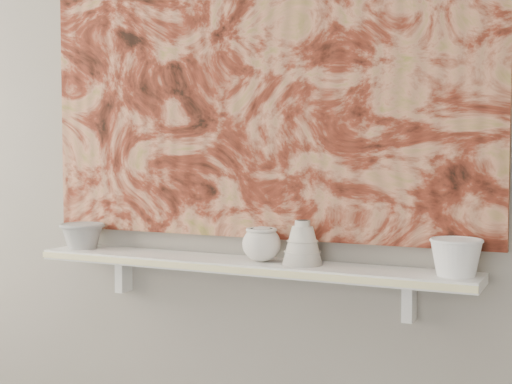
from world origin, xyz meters
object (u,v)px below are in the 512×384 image
Objects in this scene: painting at (255,60)px; bowl_grey at (82,235)px; shelf at (244,265)px; bell_vessel at (302,242)px; bowl_white at (456,257)px; cup_cream at (261,244)px.

painting is 9.83× the size of bowl_grey.
bell_vessel is at bearing 0.00° from shelf.
bell_vessel reaches higher than bowl_grey.
painting is at bearing 172.70° from bowl_white.
bell_vessel is 0.44m from bowl_white.
cup_cream is (0.06, 0.00, 0.07)m from shelf.
bowl_grey is at bearing 180.00° from bell_vessel.
bowl_grey is 0.67m from cup_cream.
shelf is 0.63m from painting.
painting is 11.56× the size of bell_vessel.
bowl_white is (1.24, 0.00, 0.01)m from bowl_grey.
shelf is at bearing 0.00° from bowl_grey.
painting is 0.58m from bell_vessel.
painting reaches higher than bowl_grey.
bowl_white is (0.63, -0.08, -0.56)m from painting.
bowl_grey is (-0.61, -0.08, -0.57)m from painting.
painting is 0.57m from cup_cream.
bell_vessel is at bearing 180.00° from bowl_white.
shelf is at bearing -90.00° from painting.
bowl_grey is at bearing 180.00° from cup_cream.
bowl_white is (0.57, 0.00, -0.00)m from cup_cream.
shelf is 12.15× the size of cup_cream.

